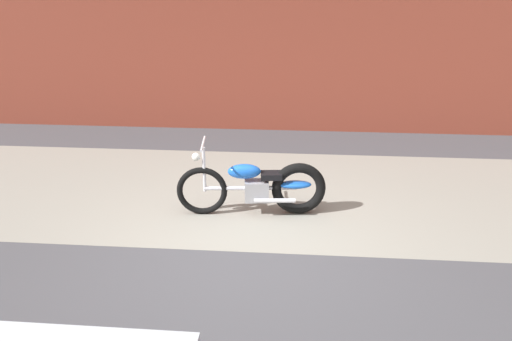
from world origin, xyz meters
TOP-DOWN VIEW (x-y plane):
  - ground_plane at (0.00, 0.00)m, footprint 80.00×80.00m
  - sidewalk_slab at (0.00, 1.75)m, footprint 36.00×3.50m
  - motorcycle_blue at (0.07, 1.04)m, footprint 2.01×0.58m

SIDE VIEW (x-z plane):
  - ground_plane at x=0.00m, z-range 0.00..0.00m
  - sidewalk_slab at x=0.00m, z-range 0.00..0.01m
  - motorcycle_blue at x=0.07m, z-range -0.12..0.91m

